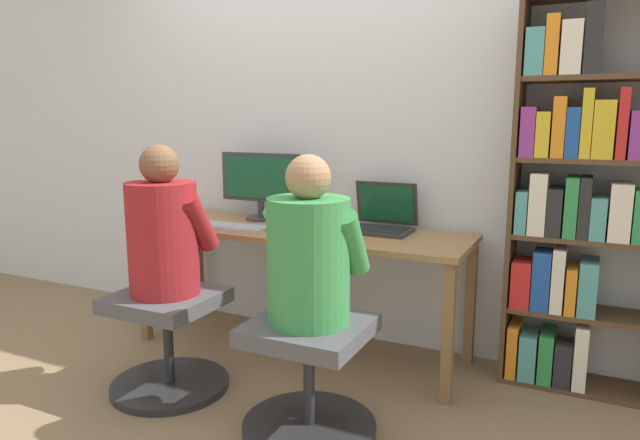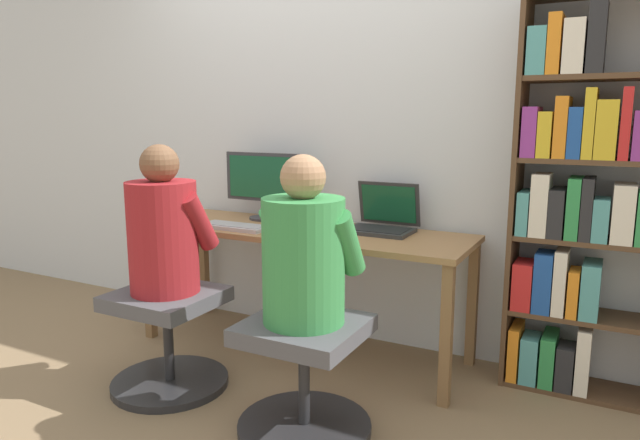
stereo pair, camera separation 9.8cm
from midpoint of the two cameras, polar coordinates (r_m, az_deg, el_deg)
The scene contains 12 objects.
ground_plane at distance 3.10m, azimuth -5.58°, elevation -14.68°, with size 14.00×14.00×0.00m, color #846B4C.
wall_back at distance 3.38m, azimuth -0.16°, elevation 10.20°, with size 10.00×0.05×2.60m.
desk at distance 3.14m, azimuth -3.00°, elevation -2.23°, with size 1.87×0.59×0.70m.
desktop_monitor at distance 3.39m, azimuth -6.82°, elevation 3.66°, with size 0.52×0.18×0.40m.
laptop at distance 3.07m, azimuth 5.15°, elevation -0.11°, with size 0.35×0.30×0.26m.
keyboard at distance 3.15m, azimuth -9.65°, elevation -0.70°, with size 0.39×0.15×0.03m.
computer_mouse_by_keyboard at distance 3.01m, azimuth -5.16°, elevation -1.05°, with size 0.06×0.09×0.03m.
office_chair_left at distance 2.90m, azimuth -15.91°, elevation -11.26°, with size 0.57×0.57×0.48m.
office_chair_right at distance 2.45m, azimuth -2.30°, elevation -15.05°, with size 0.57×0.57×0.48m.
person_at_monitor at distance 2.76m, azimuth -16.37°, elevation -1.04°, with size 0.40×0.35×0.70m.
person_at_laptop at distance 2.28m, azimuth -2.33°, elevation -3.26°, with size 0.41×0.35×0.68m.
bookshelf at distance 2.89m, azimuth 23.37°, elevation 1.44°, with size 0.73×0.27×1.85m.
Camera 1 is at (1.43, -2.41, 1.31)m, focal length 32.00 mm.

